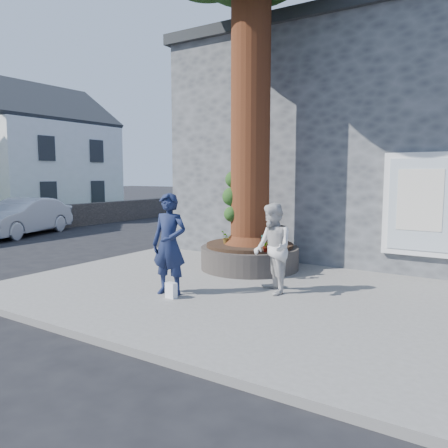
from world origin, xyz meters
The scene contains 14 objects.
ground centered at (0.00, 0.00, 0.00)m, with size 120.00×120.00×0.00m, color black.
pavement centered at (1.50, 1.00, 0.06)m, with size 9.00×8.00×0.12m, color slate.
yellow_line centered at (-3.05, 1.00, 0.00)m, with size 0.10×30.00×0.01m, color yellow.
stone_shop centered at (2.50, 7.20, 3.16)m, with size 10.30×8.30×6.30m.
planter centered at (0.80, 2.00, 0.41)m, with size 2.30×2.30×0.60m.
cottage_far centered at (-16.50, 8.00, 3.79)m, with size 7.30×7.40×8.75m.
man centered at (0.65, -0.76, 1.06)m, with size 0.69×0.45×1.88m, color #171F3F.
woman centered at (2.22, 0.33, 0.97)m, with size 0.82×0.64×1.70m, color silver.
shopping_bag centered at (0.84, -0.96, 0.26)m, with size 0.20×0.12×0.28m, color white.
car_silver centered at (-9.76, 2.99, 0.71)m, with size 1.51×4.33×1.43m, color #B9BAC2.
plant_a centered at (1.65, 1.15, 0.92)m, with size 0.21×0.14×0.39m, color gray.
plant_b centered at (1.65, 1.51, 0.90)m, with size 0.20×0.19×0.36m, color gray.
plant_c centered at (0.07, 2.85, 0.86)m, with size 0.16×0.16×0.29m, color gray.
plant_d centered at (0.40, 1.61, 0.87)m, with size 0.27×0.24×0.30m, color gray.
Camera 1 is at (5.78, -6.89, 2.33)m, focal length 35.00 mm.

